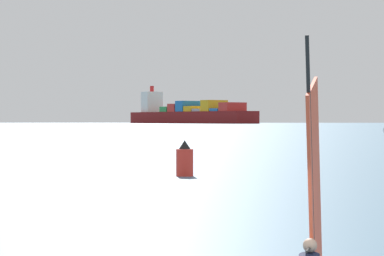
% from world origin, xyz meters
% --- Properties ---
extents(cargo_ship, '(152.70, 134.91, 38.11)m').
position_xyz_m(cargo_ship, '(-209.33, 785.31, 8.76)').
color(cargo_ship, maroon).
rests_on(cargo_ship, ground_plane).
extents(channel_buoy, '(0.97, 0.97, 2.03)m').
position_xyz_m(channel_buoy, '(-11.19, 35.15, 0.91)').
color(channel_buoy, red).
rests_on(channel_buoy, ground_plane).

